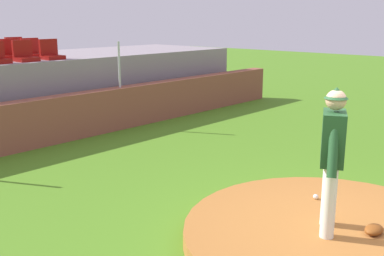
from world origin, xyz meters
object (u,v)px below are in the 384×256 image
Objects in this scene: baseball at (316,197)px; stadium_chair_3 at (51,53)px; stadium_chair_11 at (16,50)px; stadium_chair_2 at (25,55)px; stadium_chair_7 at (32,51)px; stadium_chair_6 at (8,53)px; pitcher at (332,150)px; fielding_glove at (374,230)px.

stadium_chair_3 reaches higher than baseball.
stadium_chair_11 is at bearing 87.76° from baseball.
stadium_chair_2 is 1.00× the size of stadium_chair_7.
stadium_chair_7 reaches higher than baseball.
stadium_chair_2 is 0.87m from stadium_chair_6.
stadium_chair_2 is (-0.35, 7.53, 1.67)m from baseball.
stadium_chair_11 reaches higher than pitcher.
baseball is 8.62m from stadium_chair_7.
stadium_chair_6 and stadium_chair_11 have the same top height.
stadium_chair_11 is (0.37, 9.36, 1.67)m from baseball.
stadium_chair_11 is at bearing -94.38° from fielding_glove.
stadium_chair_7 is at bearing -94.73° from fielding_glove.
stadium_chair_6 reaches higher than fielding_glove.
stadium_chair_6 is (-0.35, 8.40, 1.67)m from baseball.
stadium_chair_3 is at bearing 87.27° from baseball.
stadium_chair_6 is at bearing 4.27° from stadium_chair_7.
baseball is 0.15× the size of stadium_chair_2.
baseball is at bearing 87.27° from stadium_chair_3.
stadium_chair_3 reaches higher than fielding_glove.
stadium_chair_7 is (0.70, 0.92, 0.00)m from stadium_chair_2.
fielding_glove is 9.68m from stadium_chair_7.
stadium_chair_3 reaches higher than pitcher.
fielding_glove is 0.60× the size of stadium_chair_7.
fielding_glove is at bearing 88.81° from stadium_chair_2.
pitcher is at bearing 82.58° from stadium_chair_7.
baseball is 0.15× the size of stadium_chair_6.
baseball is at bearing 87.76° from stadium_chair_11.
stadium_chair_6 is 1.00× the size of stadium_chair_11.
pitcher is 3.57× the size of stadium_chair_6.
stadium_chair_11 reaches higher than baseball.
baseball is 7.72m from stadium_chair_2.
fielding_glove is 0.60× the size of stadium_chair_6.
pitcher is at bearing 83.14° from stadium_chair_11.
stadium_chair_2 is at bearing 52.83° from stadium_chair_7.
stadium_chair_7 is at bearing -127.17° from stadium_chair_2.
stadium_chair_6 is at bearing 53.34° from stadium_chair_11.
stadium_chair_3 and stadium_chair_6 have the same top height.
stadium_chair_3 is (0.89, 8.60, 1.65)m from fielding_glove.
stadium_chair_2 reaches higher than pitcher.
stadium_chair_3 is at bearing -95.37° from fielding_glove.
stadium_chair_11 is at bearing -91.24° from stadium_chair_7.
stadium_chair_7 and stadium_chair_11 have the same top height.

